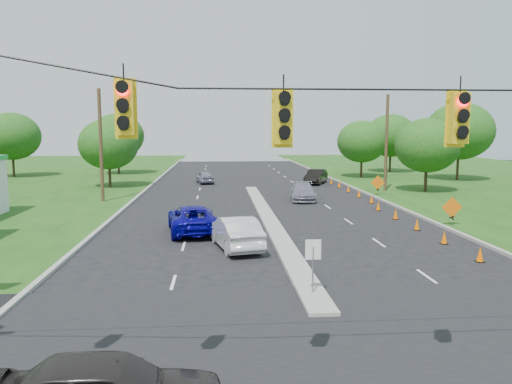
{
  "coord_description": "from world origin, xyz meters",
  "views": [
    {
      "loc": [
        -3.28,
        -10.62,
        5.84
      ],
      "look_at": [
        -1.41,
        13.3,
        2.8
      ],
      "focal_mm": 35.0,
      "sensor_mm": 36.0,
      "label": 1
    }
  ],
  "objects": [
    {
      "name": "ground",
      "position": [
        0.0,
        0.0,
        0.0
      ],
      "size": [
        160.0,
        160.0,
        0.0
      ],
      "primitive_type": "plane",
      "color": "black",
      "rests_on": "ground"
    },
    {
      "name": "cross_street",
      "position": [
        0.0,
        0.0,
        0.0
      ],
      "size": [
        160.0,
        14.0,
        0.02
      ],
      "primitive_type": "cube",
      "color": "black",
      "rests_on": "ground"
    },
    {
      "name": "curb_left",
      "position": [
        -10.1,
        30.0,
        0.0
      ],
      "size": [
        0.25,
        110.0,
        0.16
      ],
      "primitive_type": "cube",
      "color": "gray",
      "rests_on": "ground"
    },
    {
      "name": "curb_right",
      "position": [
        10.1,
        30.0,
        0.0
      ],
      "size": [
        0.25,
        110.0,
        0.16
      ],
      "primitive_type": "cube",
      "color": "gray",
      "rests_on": "ground"
    },
    {
      "name": "median",
      "position": [
        0.0,
        21.0,
        0.0
      ],
      "size": [
        1.0,
        34.0,
        0.18
      ],
      "primitive_type": "cube",
      "color": "gray",
      "rests_on": "ground"
    },
    {
      "name": "median_sign",
      "position": [
        0.0,
        6.0,
        1.46
      ],
      "size": [
        0.55,
        0.06,
        2.05
      ],
      "color": "gray",
      "rests_on": "ground"
    },
    {
      "name": "signal_span",
      "position": [
        -0.05,
        -1.0,
        4.97
      ],
      "size": [
        25.6,
        0.32,
        9.0
      ],
      "color": "#422D1C",
      "rests_on": "ground"
    },
    {
      "name": "utility_pole_far_left",
      "position": [
        -12.5,
        30.0,
        4.5
      ],
      "size": [
        0.28,
        0.28,
        9.0
      ],
      "primitive_type": "cylinder",
      "color": "#422D1C",
      "rests_on": "ground"
    },
    {
      "name": "utility_pole_far_right",
      "position": [
        12.5,
        35.0,
        4.5
      ],
      "size": [
        0.28,
        0.28,
        9.0
      ],
      "primitive_type": "cylinder",
      "color": "#422D1C",
      "rests_on": "ground"
    },
    {
      "name": "cone_2",
      "position": [
        8.25,
        10.0,
        0.35
      ],
      "size": [
        0.32,
        0.32,
        0.7
      ],
      "primitive_type": "cone",
      "color": "#F46300",
      "rests_on": "ground"
    },
    {
      "name": "cone_3",
      "position": [
        8.25,
        13.5,
        0.35
      ],
      "size": [
        0.32,
        0.32,
        0.7
      ],
      "primitive_type": "cone",
      "color": "#F46300",
      "rests_on": "ground"
    },
    {
      "name": "cone_4",
      "position": [
        8.25,
        17.0,
        0.35
      ],
      "size": [
        0.32,
        0.32,
        0.7
      ],
      "primitive_type": "cone",
      "color": "#F46300",
      "rests_on": "ground"
    },
    {
      "name": "cone_5",
      "position": [
        8.25,
        20.5,
        0.35
      ],
      "size": [
        0.32,
        0.32,
        0.7
      ],
      "primitive_type": "cone",
      "color": "#F46300",
      "rests_on": "ground"
    },
    {
      "name": "cone_6",
      "position": [
        8.25,
        24.0,
        0.35
      ],
      "size": [
        0.32,
        0.32,
        0.7
      ],
      "primitive_type": "cone",
      "color": "#F46300",
      "rests_on": "ground"
    },
    {
      "name": "cone_7",
      "position": [
        8.85,
        27.5,
        0.35
      ],
      "size": [
        0.32,
        0.32,
        0.7
      ],
      "primitive_type": "cone",
      "color": "#F46300",
      "rests_on": "ground"
    },
    {
      "name": "cone_8",
      "position": [
        8.85,
        31.0,
        0.35
      ],
      "size": [
        0.32,
        0.32,
        0.7
      ],
      "primitive_type": "cone",
      "color": "#F46300",
      "rests_on": "ground"
    },
    {
      "name": "cone_9",
      "position": [
        8.85,
        34.5,
        0.35
      ],
      "size": [
        0.32,
        0.32,
        0.7
      ],
      "primitive_type": "cone",
      "color": "#F46300",
      "rests_on": "ground"
    },
    {
      "name": "cone_10",
      "position": [
        8.85,
        38.0,
        0.35
      ],
      "size": [
        0.32,
        0.32,
        0.7
      ],
      "primitive_type": "cone",
      "color": "#F46300",
      "rests_on": "ground"
    },
    {
      "name": "cone_11",
      "position": [
        8.85,
        41.5,
        0.35
      ],
      "size": [
        0.32,
        0.32,
        0.7
      ],
      "primitive_type": "cone",
      "color": "#F46300",
      "rests_on": "ground"
    },
    {
      "name": "cone_12",
      "position": [
        8.85,
        45.0,
        0.35
      ],
      "size": [
        0.32,
        0.32,
        0.7
      ],
      "primitive_type": "cone",
      "color": "#F46300",
      "rests_on": "ground"
    },
    {
      "name": "cone_13",
      "position": [
        8.85,
        48.5,
        0.35
      ],
      "size": [
        0.32,
        0.32,
        0.7
      ],
      "primitive_type": "cone",
      "color": "#F46300",
      "rests_on": "ground"
    },
    {
      "name": "work_sign_1",
      "position": [
        10.8,
        18.0,
        1.09
      ],
      "size": [
        1.27,
        0.58,
        1.37
      ],
      "color": "black",
      "rests_on": "ground"
    },
    {
      "name": "work_sign_2",
      "position": [
        10.8,
        32.0,
        1.09
      ],
      "size": [
        1.27,
        0.58,
        1.37
      ],
      "color": "black",
      "rests_on": "ground"
    },
    {
      "name": "tree_4",
      "position": [
        -28.0,
        52.0,
        4.96
      ],
      "size": [
        6.72,
        6.72,
        7.84
      ],
      "color": "black",
      "rests_on": "ground"
    },
    {
      "name": "tree_5",
      "position": [
        -14.0,
        40.0,
        4.34
      ],
      "size": [
        5.88,
        5.88,
        6.86
      ],
      "color": "black",
      "rests_on": "ground"
    },
    {
      "name": "tree_6",
      "position": [
        -16.0,
        55.0,
        4.96
      ],
      "size": [
        6.72,
        6.72,
        7.84
      ],
      "color": "black",
      "rests_on": "ground"
    },
    {
      "name": "tree_9",
      "position": [
        16.0,
        34.0,
        4.34
      ],
      "size": [
        5.88,
        5.88,
        6.86
      ],
      "color": "black",
      "rests_on": "ground"
    },
    {
      "name": "tree_10",
      "position": [
        24.0,
        44.0,
        5.58
      ],
      "size": [
        7.56,
        7.56,
        8.82
      ],
      "color": "black",
      "rests_on": "ground"
    },
    {
      "name": "tree_11",
      "position": [
        20.0,
        55.0,
        4.96
      ],
      "size": [
        6.72,
        6.72,
        7.84
      ],
      "color": "black",
      "rests_on": "ground"
    },
    {
      "name": "tree_12",
      "position": [
        14.0,
        48.0,
        4.34
      ],
      "size": [
        5.88,
        5.88,
        6.86
      ],
      "color": "black",
      "rests_on": "ground"
    },
    {
      "name": "white_sedan",
      "position": [
        -2.42,
        13.42,
        0.8
      ],
      "size": [
        2.71,
        5.11,
        1.6
      ],
      "primitive_type": "imported",
      "rotation": [
        0.0,
        0.0,
        3.36
      ],
      "color": "silver",
      "rests_on": "ground"
    },
    {
      "name": "blue_pickup",
      "position": [
        -4.7,
        17.41,
        0.78
      ],
      "size": [
        3.3,
        5.91,
        1.56
      ],
      "primitive_type": "imported",
      "rotation": [
        0.0,
        0.0,
        3.27
      ],
      "color": "#080289",
      "rests_on": "ground"
    },
    {
      "name": "silver_car_far",
      "position": [
        3.75,
        29.68,
        0.7
      ],
      "size": [
        2.51,
        5.05,
        1.41
      ],
      "primitive_type": "imported",
      "rotation": [
        0.0,
        0.0,
        -0.11
      ],
      "color": "gray",
      "rests_on": "ground"
    },
    {
      "name": "silver_car_oncoming",
      "position": [
        -4.62,
        43.34,
        0.66
      ],
      "size": [
        2.24,
        4.11,
        1.33
      ],
      "primitive_type": "imported",
      "rotation": [
        0.0,
        0.0,
        3.32
      ],
      "color": "slate",
      "rests_on": "ground"
    },
    {
      "name": "dark_car_receding",
      "position": [
        7.26,
        41.83,
        0.77
      ],
      "size": [
        3.41,
        4.96,
        1.55
      ],
      "primitive_type": "imported",
      "rotation": [
        0.0,
        0.0,
        -0.42
      ],
      "color": "black",
      "rests_on": "ground"
    }
  ]
}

